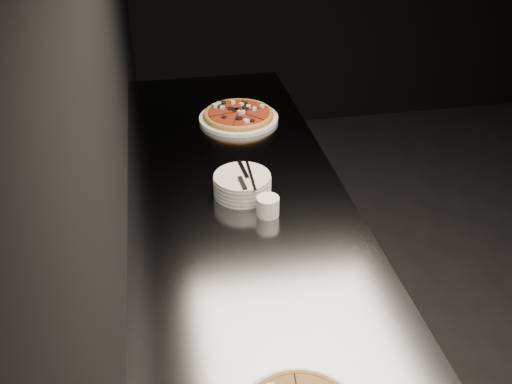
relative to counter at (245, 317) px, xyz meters
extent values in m
cube|color=black|center=(-0.37, 0.00, 0.94)|extent=(0.02, 5.00, 2.80)
cube|color=slate|center=(0.00, 0.00, -0.01)|extent=(0.70, 2.40, 0.90)
cube|color=slate|center=(0.00, 0.00, 0.45)|extent=(0.74, 2.44, 0.02)
cylinder|color=silver|center=(0.10, 0.70, 0.47)|extent=(0.34, 0.34, 0.02)
cylinder|color=#BC7C38|center=(0.10, 0.70, 0.48)|extent=(0.35, 0.35, 0.01)
torus|color=#BC7C38|center=(0.10, 0.70, 0.49)|extent=(0.35, 0.35, 0.02)
cylinder|color=maroon|center=(0.10, 0.70, 0.49)|extent=(0.31, 0.31, 0.01)
cylinder|color=silver|center=(0.02, 0.12, 0.47)|extent=(0.19, 0.19, 0.01)
cylinder|color=silver|center=(0.02, 0.12, 0.48)|extent=(0.19, 0.19, 0.01)
cylinder|color=silver|center=(0.02, 0.12, 0.50)|extent=(0.19, 0.19, 0.01)
cylinder|color=silver|center=(0.02, 0.12, 0.51)|extent=(0.19, 0.19, 0.01)
cylinder|color=silver|center=(0.02, 0.12, 0.52)|extent=(0.19, 0.19, 0.01)
cube|color=#B7B9BE|center=(0.02, 0.16, 0.53)|extent=(0.02, 0.13, 0.00)
cube|color=black|center=(0.01, 0.07, 0.54)|extent=(0.02, 0.08, 0.01)
cube|color=#B7B9BE|center=(0.04, 0.11, 0.53)|extent=(0.05, 0.19, 0.00)
cylinder|color=white|center=(0.08, -0.01, 0.49)|extent=(0.07, 0.07, 0.06)
cylinder|color=black|center=(0.08, -0.01, 0.52)|extent=(0.06, 0.06, 0.01)
camera|label=1|loc=(-0.24, -1.49, 1.51)|focal=40.00mm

